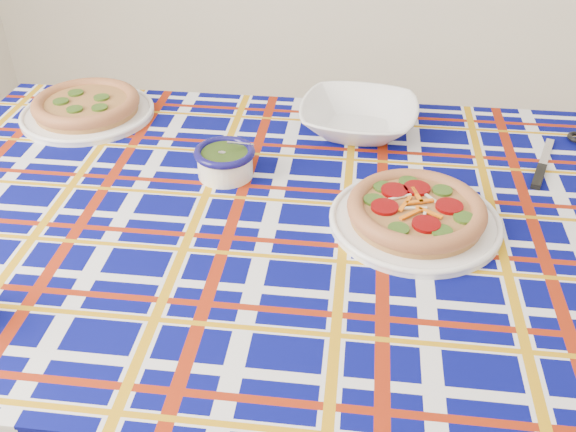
% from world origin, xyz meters
% --- Properties ---
extents(dining_table, '(1.85, 1.25, 0.83)m').
position_xyz_m(dining_table, '(-0.28, 0.45, 0.75)').
color(dining_table, brown).
rests_on(dining_table, floor).
extents(tablecloth, '(1.89, 1.29, 0.12)m').
position_xyz_m(tablecloth, '(-0.28, 0.45, 0.78)').
color(tablecloth, '#05085D').
rests_on(tablecloth, dining_table).
extents(main_focaccia_plate, '(0.37, 0.37, 0.07)m').
position_xyz_m(main_focaccia_plate, '(-0.06, 0.46, 0.87)').
color(main_focaccia_plate, '#AB723C').
rests_on(main_focaccia_plate, tablecloth).
extents(pesto_bowl, '(0.14, 0.14, 0.08)m').
position_xyz_m(pesto_bowl, '(-0.49, 0.57, 0.88)').
color(pesto_bowl, '#1E330E').
rests_on(pesto_bowl, tablecloth).
extents(serving_bowl, '(0.29, 0.29, 0.07)m').
position_xyz_m(serving_bowl, '(-0.22, 0.84, 0.87)').
color(serving_bowl, white).
rests_on(serving_bowl, tablecloth).
extents(second_focaccia_plate, '(0.36, 0.36, 0.06)m').
position_xyz_m(second_focaccia_plate, '(-0.93, 0.78, 0.87)').
color(second_focaccia_plate, '#AB723C').
rests_on(second_focaccia_plate, tablecloth).
extents(table_knife, '(0.09, 0.26, 0.01)m').
position_xyz_m(table_knife, '(0.23, 0.81, 0.84)').
color(table_knife, silver).
rests_on(table_knife, tablecloth).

